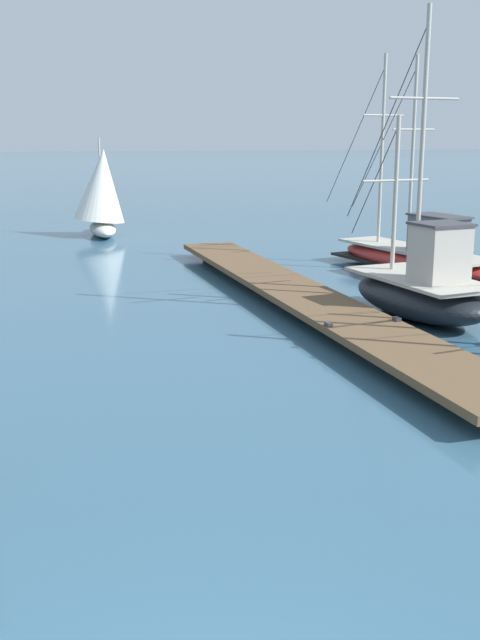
{
  "coord_description": "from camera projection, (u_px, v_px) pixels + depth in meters",
  "views": [
    {
      "loc": [
        -0.7,
        -3.97,
        4.4
      ],
      "look_at": [
        2.06,
        8.13,
        1.4
      ],
      "focal_mm": 43.49,
      "sensor_mm": 36.0,
      "label": 1
    }
  ],
  "objects": [
    {
      "name": "floating_dock",
      "position": [
        299.0,
        294.0,
        19.98
      ],
      "size": [
        3.18,
        18.89,
        0.53
      ],
      "color": "brown",
      "rests_on": "ground"
    },
    {
      "name": "distant_sailboat",
      "position": [
        101.0,
        192.0,
        33.69
      ],
      "size": [
        2.57,
        4.45,
        4.21
      ],
      "color": "silver",
      "rests_on": "ground"
    },
    {
      "name": "fishing_boat_1",
      "position": [
        417.0,
        255.0,
        24.87
      ],
      "size": [
        3.5,
        8.7,
        6.93
      ],
      "color": "#AD2823",
      "rests_on": "ground"
    },
    {
      "name": "fishing_boat_2",
      "position": [
        422.0,
        289.0,
        18.73
      ],
      "size": [
        2.89,
        5.87,
        7.26
      ],
      "color": "black",
      "rests_on": "ground"
    }
  ]
}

